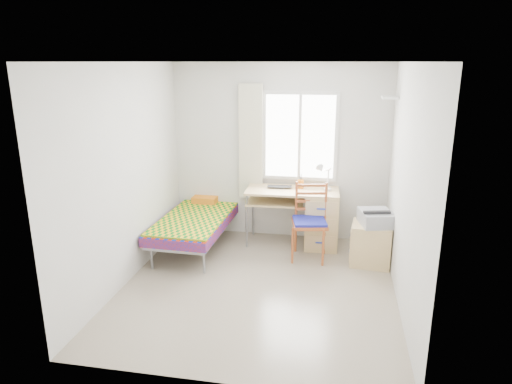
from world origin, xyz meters
TOP-DOWN VIEW (x-y plane):
  - floor at (0.00, 0.00)m, footprint 3.50×3.50m
  - ceiling at (0.00, 0.00)m, footprint 3.50×3.50m
  - wall_back at (0.00, 1.75)m, footprint 3.20×0.00m
  - wall_left at (-1.60, 0.00)m, footprint 0.00×3.50m
  - wall_right at (1.60, 0.00)m, footprint 0.00×3.50m
  - window at (0.30, 1.73)m, footprint 1.10×0.04m
  - curtain at (-0.42, 1.68)m, footprint 0.35×0.05m
  - floating_shelf at (1.49, 1.40)m, footprint 0.20×0.32m
  - bed at (-1.10, 1.14)m, footprint 0.94×1.92m
  - desk at (0.60, 1.41)m, footprint 1.35×0.66m
  - chair at (0.54, 0.98)m, footprint 0.53×0.53m
  - cabinet at (1.35, 0.91)m, footprint 0.55×0.50m
  - printer at (1.39, 0.90)m, footprint 0.48×0.53m
  - laptop at (0.05, 1.43)m, footprint 0.37×0.26m
  - pen_cup at (0.34, 1.53)m, footprint 0.12×0.12m
  - task_lamp at (0.68, 1.35)m, footprint 0.23×0.32m
  - book at (0.02, 1.45)m, footprint 0.29×0.32m

SIDE VIEW (x-z plane):
  - floor at x=0.00m, z-range 0.00..0.00m
  - cabinet at x=1.35m, z-range 0.00..0.56m
  - bed at x=-1.10m, z-range -0.01..0.81m
  - desk at x=0.60m, z-range 0.03..0.86m
  - chair at x=0.54m, z-range 0.06..1.10m
  - book at x=0.02m, z-range 0.58..0.60m
  - printer at x=1.39m, z-range 0.56..0.75m
  - laptop at x=0.05m, z-range 0.83..0.86m
  - pen_cup at x=0.34m, z-range 0.83..0.95m
  - task_lamp at x=0.68m, z-range 0.88..1.30m
  - wall_left at x=-1.60m, z-range -0.45..3.05m
  - wall_right at x=1.60m, z-range -0.45..3.05m
  - wall_back at x=0.00m, z-range -0.30..2.90m
  - curtain at x=-0.42m, z-range 0.60..2.30m
  - window at x=0.30m, z-range 0.90..2.20m
  - floating_shelf at x=1.49m, z-range 2.13..2.17m
  - ceiling at x=0.00m, z-range 2.60..2.60m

